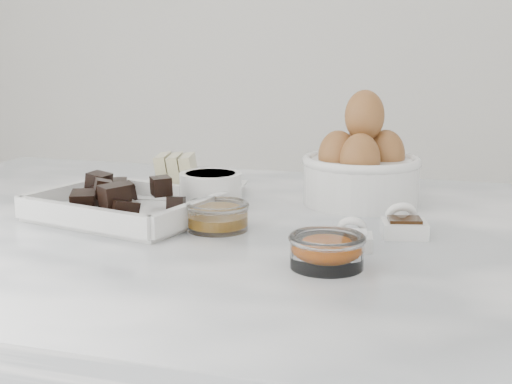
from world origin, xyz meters
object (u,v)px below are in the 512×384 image
Objects in this scene: egg_bowl at (361,167)px; salt_spoon at (352,237)px; sugar_ramekin at (211,190)px; vanilla_spoon at (403,225)px; honey_bowl at (217,216)px; chocolate_dish at (124,201)px; butter_plate at (185,184)px; zest_bowl at (327,250)px.

egg_bowl is 0.24m from salt_spoon.
sugar_ramekin is 0.28m from vanilla_spoon.
honey_bowl is 1.10× the size of vanilla_spoon.
vanilla_spoon is (0.37, 0.02, -0.01)m from chocolate_dish.
vanilla_spoon reaches higher than honey_bowl.
vanilla_spoon reaches higher than salt_spoon.
butter_plate is 0.36m from vanilla_spoon.
sugar_ramekin is 0.11m from honey_bowl.
honey_bowl is 0.18m from salt_spoon.
egg_bowl is 2.34× the size of vanilla_spoon.
honey_bowl and zest_bowl have the same top height.
chocolate_dish is 0.37m from vanilla_spoon.
chocolate_dish is 3.58× the size of vanilla_spoon.
vanilla_spoon reaches higher than zest_bowl.
vanilla_spoon is (0.06, 0.15, -0.01)m from zest_bowl.
vanilla_spoon is at bearing -19.65° from butter_plate.
sugar_ramekin is at bearing 167.91° from vanilla_spoon.
honey_bowl is (0.11, -0.16, -0.00)m from butter_plate.
chocolate_dish is 1.53× the size of egg_bowl.
chocolate_dish reaches higher than sugar_ramekin.
zest_bowl is (0.16, -0.11, 0.00)m from honey_bowl.
salt_spoon is (0.29, -0.19, -0.01)m from butter_plate.
butter_plate is 0.20m from honey_bowl.
sugar_ramekin is 1.18× the size of vanilla_spoon.
butter_plate reaches higher than chocolate_dish.
butter_plate reaches higher than sugar_ramekin.
chocolate_dish reaches higher than vanilla_spoon.
salt_spoon is at bearing -30.23° from sugar_ramekin.
egg_bowl is at bearing 92.50° from zest_bowl.
honey_bowl is at bearing -65.04° from sugar_ramekin.
egg_bowl is at bearing 53.45° from honey_bowl.
salt_spoon is (0.22, -0.13, -0.02)m from sugar_ramekin.
vanilla_spoon is (0.28, -0.06, -0.02)m from sugar_ramekin.
butter_plate is (0.03, 0.15, -0.00)m from chocolate_dish.
zest_bowl is at bearing -45.07° from sugar_ramekin.
salt_spoon is at bearing 81.04° from zest_bowl.
sugar_ramekin is (0.07, -0.06, 0.01)m from butter_plate.
salt_spoon is at bearing -126.03° from vanilla_spoon.
zest_bowl is 1.11× the size of vanilla_spoon.
honey_bowl is at bearing 146.08° from zest_bowl.
egg_bowl is at bearing 8.29° from butter_plate.
sugar_ramekin is at bearing 41.87° from chocolate_dish.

